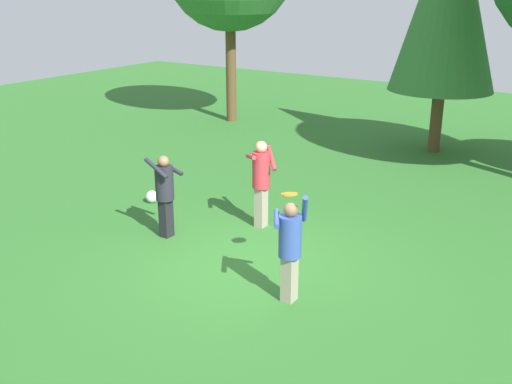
{
  "coord_description": "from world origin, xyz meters",
  "views": [
    {
      "loc": [
        5.19,
        -7.67,
        4.56
      ],
      "look_at": [
        -0.32,
        0.75,
        1.05
      ],
      "focal_mm": 42.61,
      "sensor_mm": 36.0,
      "label": 1
    }
  ],
  "objects_px": {
    "person_thrower": "(290,244)",
    "ball_white": "(152,197)",
    "frisbee": "(289,194)",
    "person_bystander": "(165,189)",
    "person_catcher": "(261,177)"
  },
  "relations": [
    {
      "from": "person_thrower",
      "to": "ball_white",
      "type": "distance_m",
      "value": 5.14
    },
    {
      "from": "frisbee",
      "to": "ball_white",
      "type": "distance_m",
      "value": 4.47
    },
    {
      "from": "person_bystander",
      "to": "ball_white",
      "type": "bearing_deg",
      "value": 140.49
    },
    {
      "from": "person_bystander",
      "to": "ball_white",
      "type": "xyz_separation_m",
      "value": [
        -1.49,
        1.22,
        -0.8
      ]
    },
    {
      "from": "person_catcher",
      "to": "person_bystander",
      "type": "xyz_separation_m",
      "value": [
        -1.22,
        -1.38,
        -0.09
      ]
    },
    {
      "from": "person_thrower",
      "to": "person_bystander",
      "type": "distance_m",
      "value": 3.27
    },
    {
      "from": "ball_white",
      "to": "person_bystander",
      "type": "bearing_deg",
      "value": -39.38
    },
    {
      "from": "ball_white",
      "to": "frisbee",
      "type": "bearing_deg",
      "value": -16.38
    },
    {
      "from": "person_bystander",
      "to": "frisbee",
      "type": "distance_m",
      "value": 2.67
    },
    {
      "from": "person_catcher",
      "to": "ball_white",
      "type": "relative_size",
      "value": 6.39
    },
    {
      "from": "ball_white",
      "to": "person_catcher",
      "type": "bearing_deg",
      "value": 3.51
    },
    {
      "from": "frisbee",
      "to": "person_catcher",
      "type": "bearing_deg",
      "value": 135.85
    },
    {
      "from": "person_thrower",
      "to": "ball_white",
      "type": "relative_size",
      "value": 6.39
    },
    {
      "from": "frisbee",
      "to": "ball_white",
      "type": "bearing_deg",
      "value": 163.62
    },
    {
      "from": "frisbee",
      "to": "ball_white",
      "type": "xyz_separation_m",
      "value": [
        -4.13,
        1.21,
        -1.21
      ]
    }
  ]
}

